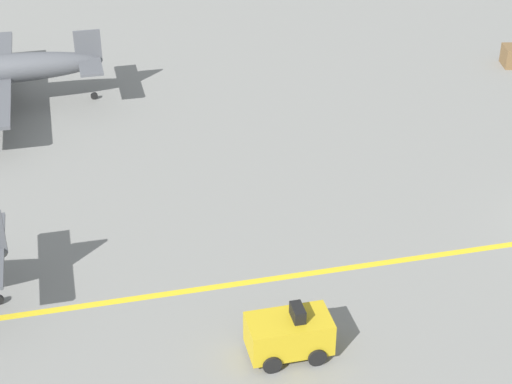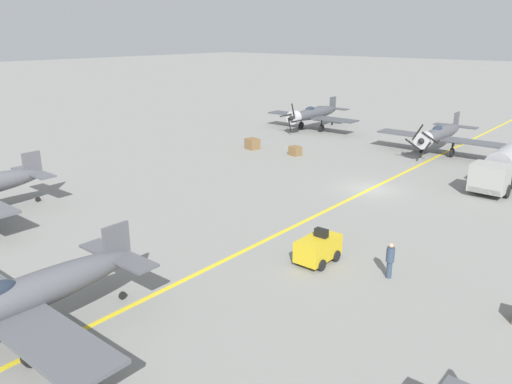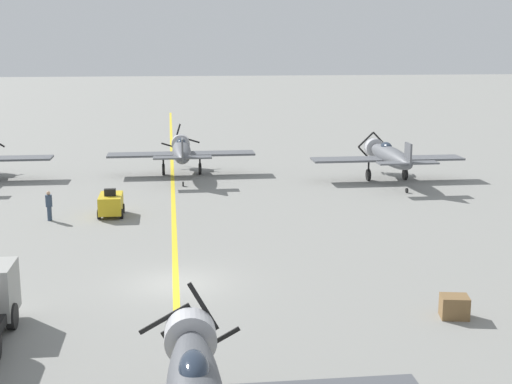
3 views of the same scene
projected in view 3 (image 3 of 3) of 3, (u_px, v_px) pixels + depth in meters
ground_plane at (176, 284)px, 32.31m from camera, size 400.00×400.00×0.00m
taxiway_stripe at (176, 284)px, 32.31m from camera, size 0.30×160.00×0.01m
airplane_far_right at (389, 156)px, 55.72m from camera, size 12.00×9.98×3.65m
airplane_far_center at (181, 151)px, 58.11m from camera, size 12.00×9.98×3.74m
tow_tractor at (111, 204)px, 44.72m from camera, size 1.57×2.60×1.79m
ground_crew_walking at (49, 205)px, 43.52m from camera, size 0.40×0.40×1.84m
supply_crate_outboard at (454, 307)px, 28.28m from camera, size 1.23×1.09×0.90m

